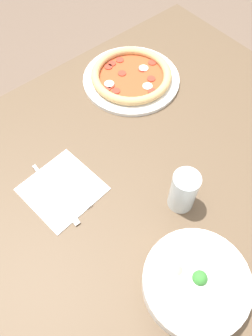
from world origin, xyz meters
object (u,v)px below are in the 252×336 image
Objects in this scene: bowl at (196,283)px; glass at (183,191)px; pizza at (131,77)px; knife at (53,191)px; fork at (70,182)px.

glass reaches higher than bowl.
pizza is 0.45m from knife.
pizza is 2.60× the size of glass.
bowl is at bearing 61.62° from pizza.
knife is (0.42, 0.18, -0.01)m from pizza.
fork is (0.37, 0.19, -0.01)m from pizza.
glass is at bearing 46.67° from knife.
knife is at bearing -45.16° from glass.
pizza is at bearing -114.61° from glass.
bowl is (0.31, 0.57, 0.01)m from pizza.
glass is (0.19, 0.41, 0.04)m from pizza.
pizza is at bearing 118.75° from fork.
fork is (0.06, -0.39, -0.03)m from bowl.
bowl is at bearing 17.00° from knife.
pizza is at bearing -118.38° from bowl.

